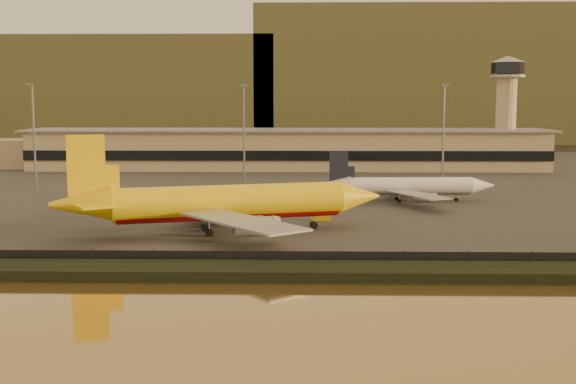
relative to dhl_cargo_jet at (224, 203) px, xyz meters
name	(u,v)px	position (x,y,z in m)	size (l,w,h in m)	color
ground	(268,249)	(7.68, -11.91, -5.01)	(900.00, 900.00, 0.00)	black
embankment	(261,271)	(7.68, -28.91, -4.31)	(320.00, 7.00, 1.40)	black
tarmac	(285,179)	(7.68, 83.09, -4.91)	(320.00, 220.00, 0.20)	#2D2D2D
perimeter_fence	(263,260)	(7.68, -24.91, -3.71)	(300.00, 0.05, 2.20)	black
terminal_building	(242,150)	(-6.85, 113.64, 1.24)	(202.00, 25.00, 12.60)	tan
control_tower	(506,101)	(77.68, 119.09, 16.65)	(11.20, 11.20, 35.50)	tan
apron_light_masts	(344,125)	(22.68, 63.09, 10.69)	(152.20, 12.20, 25.40)	slate
distant_hills	(261,85)	(-13.06, 328.09, 26.38)	(470.00, 160.00, 70.00)	brown
dhl_cargo_jet	(224,203)	(0.00, 0.00, 0.00)	(53.00, 50.66, 16.11)	yellow
white_narrowbody_jet	(408,187)	(34.90, 37.67, -1.61)	(37.34, 36.41, 10.73)	silver
gse_vehicle_yellow	(321,216)	(15.96, 12.78, -4.03)	(3.46, 1.56, 1.56)	yellow
gse_vehicle_white	(185,210)	(-9.51, 19.08, -4.04)	(3.41, 1.53, 1.53)	silver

